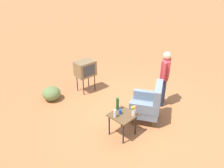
# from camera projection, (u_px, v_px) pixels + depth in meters

# --- Properties ---
(ground_plane) EXTENTS (60.00, 60.00, 0.00)m
(ground_plane) POSITION_uv_depth(u_px,v_px,m) (142.00, 112.00, 6.34)
(ground_plane) COLOR #B76B3D
(armchair) EXTENTS (1.04, 1.05, 1.06)m
(armchair) POSITION_uv_depth(u_px,v_px,m) (148.00, 104.00, 5.83)
(armchair) COLOR brown
(armchair) RESTS_ON ground
(side_table) EXTENTS (0.56, 0.56, 0.59)m
(side_table) POSITION_uv_depth(u_px,v_px,m) (123.00, 117.00, 5.30)
(side_table) COLOR black
(side_table) RESTS_ON ground
(tv_on_stand) EXTENTS (0.64, 0.50, 1.03)m
(tv_on_stand) POSITION_uv_depth(u_px,v_px,m) (85.00, 69.00, 7.07)
(tv_on_stand) COLOR black
(tv_on_stand) RESTS_ON ground
(person_standing) EXTENTS (0.53, 0.35, 1.64)m
(person_standing) POSITION_uv_depth(u_px,v_px,m) (165.00, 76.00, 6.29)
(person_standing) COLOR #2D3347
(person_standing) RESTS_ON ground
(bottle_short_clear) EXTENTS (0.06, 0.06, 0.20)m
(bottle_short_clear) POSITION_uv_depth(u_px,v_px,m) (115.00, 114.00, 5.12)
(bottle_short_clear) COLOR silver
(bottle_short_clear) RESTS_ON side_table
(soda_can_blue) EXTENTS (0.07, 0.07, 0.12)m
(soda_can_blue) POSITION_uv_depth(u_px,v_px,m) (120.00, 112.00, 5.25)
(soda_can_blue) COLOR blue
(soda_can_blue) RESTS_ON side_table
(bottle_wine_green) EXTENTS (0.07, 0.07, 0.32)m
(bottle_wine_green) POSITION_uv_depth(u_px,v_px,m) (117.00, 104.00, 5.37)
(bottle_wine_green) COLOR #1E5623
(bottle_wine_green) RESTS_ON side_table
(flower_vase) EXTENTS (0.15, 0.10, 0.27)m
(flower_vase) POSITION_uv_depth(u_px,v_px,m) (134.00, 110.00, 5.16)
(flower_vase) COLOR silver
(flower_vase) RESTS_ON side_table
(shrub_near) EXTENTS (0.43, 0.43, 0.33)m
(shrub_near) POSITION_uv_depth(u_px,v_px,m) (53.00, 94.00, 6.89)
(shrub_near) COLOR #475B33
(shrub_near) RESTS_ON ground
(shrub_mid) EXTENTS (0.55, 0.55, 0.42)m
(shrub_mid) POSITION_uv_depth(u_px,v_px,m) (51.00, 93.00, 6.85)
(shrub_mid) COLOR olive
(shrub_mid) RESTS_ON ground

